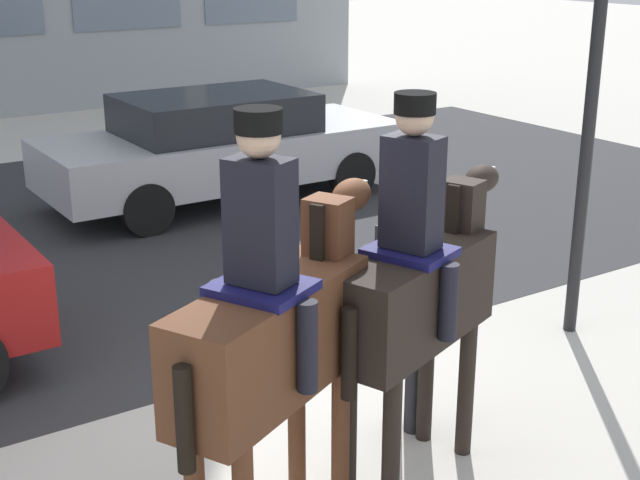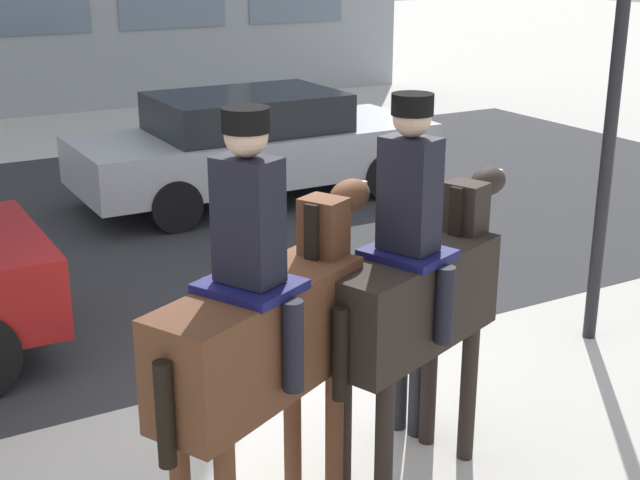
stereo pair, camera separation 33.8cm
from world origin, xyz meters
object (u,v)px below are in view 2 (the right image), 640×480
mounted_horse_lead (263,327)px  traffic_light (622,31)px  mounted_horse_companion (416,288)px  street_car_far_lane (254,144)px  pedestrian_bystander (411,300)px

mounted_horse_lead → traffic_light: 4.11m
mounted_horse_companion → street_car_far_lane: mounted_horse_companion is taller
pedestrian_bystander → street_car_far_lane: bearing=-129.7°
mounted_horse_lead → traffic_light: traffic_light is taller
pedestrian_bystander → street_car_far_lane: size_ratio=0.36×
mounted_horse_lead → mounted_horse_companion: mounted_horse_lead is taller
mounted_horse_lead → mounted_horse_companion: bearing=-19.1°
mounted_horse_lead → pedestrian_bystander: size_ratio=1.49×
pedestrian_bystander → street_car_far_lane: (1.69, 6.05, -0.26)m
mounted_horse_companion → street_car_far_lane: bearing=52.3°
mounted_horse_companion → traffic_light: (2.64, 0.99, 1.32)m
pedestrian_bystander → street_car_far_lane: pedestrian_bystander is taller
mounted_horse_companion → pedestrian_bystander: mounted_horse_companion is taller
pedestrian_bystander → traffic_light: traffic_light is taller
mounted_horse_lead → mounted_horse_companion: size_ratio=1.02×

